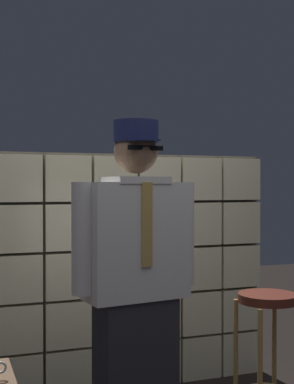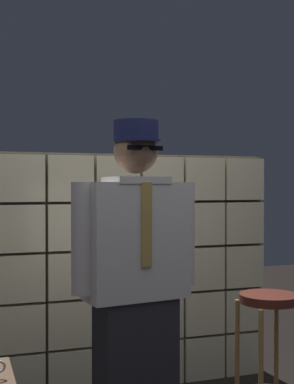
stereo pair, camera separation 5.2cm
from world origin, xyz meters
TOP-DOWN VIEW (x-y plane):
  - glass_block_wall at (0.00, 1.28)m, footprint 2.34×0.10m
  - standing_person at (-0.18, 0.28)m, footprint 0.71×0.34m
  - bar_stool at (0.63, 0.31)m, footprint 0.34×0.34m

SIDE VIEW (x-z plane):
  - bar_stool at x=0.63m, z-range 0.20..1.01m
  - glass_block_wall at x=0.00m, z-range -0.02..1.66m
  - standing_person at x=-0.18m, z-range 0.04..1.80m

